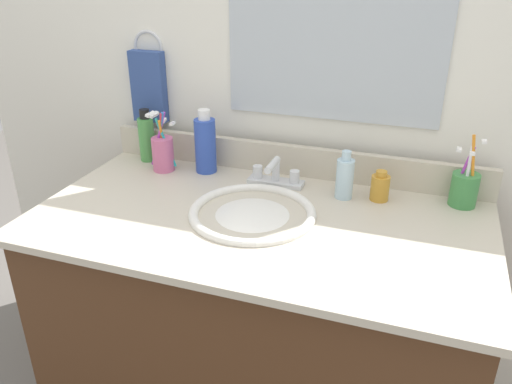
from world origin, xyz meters
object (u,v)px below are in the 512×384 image
at_px(cup_pink, 163,151).
at_px(faucet, 275,176).
at_px(bottle_toner_green, 147,138).
at_px(bottle_shampoo_blue, 205,144).
at_px(cup_green, 464,188).
at_px(bottle_gel_clear, 345,178).
at_px(hand_towel, 149,87).
at_px(bottle_oil_amber, 380,187).

bearing_deg(cup_pink, faucet, 1.09).
bearing_deg(bottle_toner_green, bottle_shampoo_blue, -6.18).
bearing_deg(faucet, cup_green, 4.35).
xyz_separation_m(bottle_gel_clear, cup_pink, (-0.55, 0.01, 0.00)).
relative_size(bottle_shampoo_blue, cup_green, 0.98).
height_order(hand_towel, bottle_oil_amber, hand_towel).
relative_size(bottle_toner_green, bottle_shampoo_blue, 0.87).
distance_m(bottle_toner_green, bottle_shampoo_blue, 0.21).
bearing_deg(cup_green, bottle_gel_clear, -169.58).
bearing_deg(hand_towel, bottle_oil_amber, -8.61).
relative_size(bottle_gel_clear, cup_green, 0.69).
xyz_separation_m(faucet, bottle_oil_amber, (0.29, -0.00, 0.01)).
bearing_deg(bottle_shampoo_blue, bottle_toner_green, 173.82).
relative_size(bottle_shampoo_blue, cup_pink, 1.03).
bearing_deg(hand_towel, bottle_gel_clear, -11.26).
distance_m(bottle_toner_green, bottle_gel_clear, 0.64).
height_order(bottle_toner_green, cup_green, cup_green).
xyz_separation_m(bottle_shampoo_blue, cup_pink, (-0.13, -0.03, -0.03)).
bearing_deg(faucet, cup_pink, -178.91).
xyz_separation_m(hand_towel, cup_green, (0.95, -0.07, -0.17)).
height_order(bottle_gel_clear, bottle_shampoo_blue, bottle_shampoo_blue).
xyz_separation_m(bottle_toner_green, cup_green, (0.94, -0.01, -0.03)).
bearing_deg(bottle_toner_green, bottle_oil_amber, -3.91).
xyz_separation_m(bottle_gel_clear, cup_green, (0.30, 0.06, -0.01)).
distance_m(hand_towel, faucet, 0.50).
relative_size(hand_towel, bottle_shampoo_blue, 1.15).
relative_size(faucet, bottle_toner_green, 0.96).
height_order(bottle_oil_amber, cup_pink, cup_pink).
height_order(hand_towel, bottle_gel_clear, hand_towel).
bearing_deg(hand_towel, faucet, -13.93).
bearing_deg(cup_pink, cup_green, 3.00).
distance_m(cup_green, cup_pink, 0.86).
xyz_separation_m(hand_towel, cup_pink, (0.10, -0.12, -0.16)).
relative_size(hand_towel, bottle_oil_amber, 2.65).
xyz_separation_m(faucet, bottle_toner_green, (-0.44, 0.05, 0.05)).
bearing_deg(bottle_gel_clear, bottle_oil_amber, 10.38).
distance_m(bottle_shampoo_blue, cup_pink, 0.13).
height_order(faucet, cup_green, cup_green).
height_order(bottle_oil_amber, cup_green, cup_green).
distance_m(bottle_gel_clear, bottle_shampoo_blue, 0.43).
bearing_deg(cup_green, faucet, -175.65).
height_order(bottle_shampoo_blue, cup_green, cup_green).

